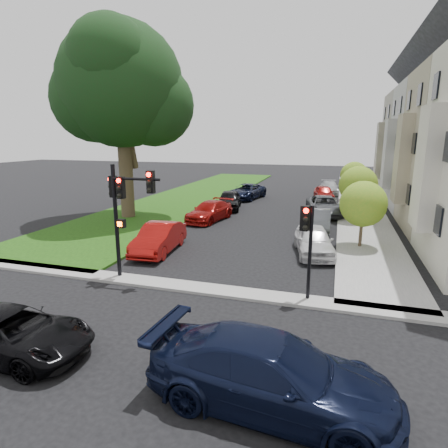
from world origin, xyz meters
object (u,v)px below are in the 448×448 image
(eucalyptus, at_px, (120,85))
(car_parked_7, at_px, (229,200))
(small_tree_c, at_px, (354,175))
(car_parked_1, at_px, (318,222))
(car_cross_near, at_px, (11,333))
(car_parked_6, at_px, (209,211))
(car_parked_5, at_px, (159,238))
(car_parked_2, at_px, (324,206))
(traffic_signal_secondary, at_px, (307,235))
(car_parked_8, at_px, (247,191))
(traffic_signal_main, at_px, (123,202))
(car_cross_far, at_px, (271,373))
(small_tree_b, at_px, (358,185))
(small_tree_a, at_px, (363,204))
(car_parked_0, at_px, (314,241))
(car_parked_4, at_px, (329,188))
(car_parked_3, at_px, (324,193))

(eucalyptus, relative_size, car_parked_7, 3.04)
(small_tree_c, distance_m, car_parked_1, 13.33)
(eucalyptus, distance_m, car_cross_near, 19.91)
(car_parked_6, bearing_deg, car_parked_1, -0.63)
(car_cross_near, distance_m, car_parked_5, 9.74)
(small_tree_c, distance_m, car_parked_2, 7.74)
(traffic_signal_secondary, xyz_separation_m, car_parked_1, (-0.14, 10.33, -1.76))
(car_parked_8, bearing_deg, car_parked_7, -81.27)
(eucalyptus, distance_m, traffic_signal_main, 13.97)
(small_tree_c, distance_m, car_parked_7, 12.22)
(car_parked_6, bearing_deg, car_cross_far, -57.42)
(small_tree_c, height_order, car_parked_5, small_tree_c)
(small_tree_b, distance_m, car_parked_2, 3.41)
(car_parked_1, bearing_deg, small_tree_a, -49.15)
(car_parked_2, bearing_deg, car_cross_far, -100.95)
(small_tree_a, xyz_separation_m, car_parked_8, (-9.75, 14.18, -1.71))
(car_cross_near, xyz_separation_m, car_parked_5, (-0.39, 9.73, 0.11))
(small_tree_b, xyz_separation_m, car_parked_7, (-9.90, 2.01, -1.84))
(car_parked_8, bearing_deg, small_tree_c, 19.09)
(small_tree_c, relative_size, car_parked_6, 0.77)
(car_parked_0, bearing_deg, traffic_signal_main, -153.48)
(car_parked_4, distance_m, car_parked_8, 9.41)
(car_parked_1, xyz_separation_m, car_parked_6, (-7.61, 1.33, -0.04))
(car_cross_near, bearing_deg, car_parked_2, -19.00)
(car_parked_1, bearing_deg, car_parked_0, -89.96)
(car_parked_7, bearing_deg, car_parked_8, 77.27)
(car_parked_7, bearing_deg, car_parked_3, 32.05)
(traffic_signal_main, xyz_separation_m, traffic_signal_secondary, (7.37, -0.04, -0.83))
(eucalyptus, relative_size, small_tree_b, 3.48)
(car_cross_far, relative_size, car_parked_8, 1.08)
(small_tree_c, relative_size, car_parked_4, 0.80)
(small_tree_c, height_order, car_parked_0, small_tree_c)
(car_cross_near, height_order, car_parked_3, car_parked_3)
(car_parked_4, bearing_deg, traffic_signal_main, -109.17)
(small_tree_c, xyz_separation_m, traffic_signal_main, (-9.62, -23.29, 0.89))
(car_parked_3, bearing_deg, car_parked_2, -98.00)
(car_parked_7, bearing_deg, car_cross_far, -82.61)
(traffic_signal_secondary, height_order, car_parked_0, traffic_signal_secondary)
(car_cross_near, bearing_deg, car_parked_8, -0.14)
(traffic_signal_main, relative_size, car_cross_far, 0.86)
(car_parked_7, bearing_deg, car_parked_1, -49.89)
(car_cross_near, xyz_separation_m, car_parked_8, (-0.08, 27.70, 0.08))
(car_parked_1, distance_m, car_parked_4, 17.13)
(car_parked_4, height_order, car_parked_5, car_parked_5)
(eucalyptus, relative_size, car_parked_8, 2.64)
(car_parked_0, height_order, car_parked_3, car_parked_0)
(car_parked_8, bearing_deg, car_parked_5, -80.66)
(car_cross_near, height_order, car_cross_far, car_cross_far)
(car_parked_5, bearing_deg, small_tree_c, 57.67)
(car_parked_1, distance_m, car_parked_6, 7.72)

